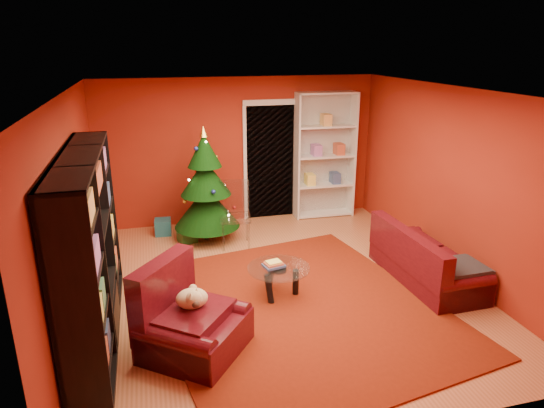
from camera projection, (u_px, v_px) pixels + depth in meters
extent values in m
cube|color=#AA6139|center=(279.00, 288.00, 6.61)|extent=(5.00, 5.50, 0.05)
cube|color=silver|center=(280.00, 89.00, 5.77)|extent=(5.00, 5.50, 0.05)
cube|color=maroon|center=(239.00, 151.00, 8.74)|extent=(5.00, 0.05, 2.60)
cube|color=maroon|center=(69.00, 212.00, 5.59)|extent=(0.05, 5.50, 2.60)
cube|color=maroon|center=(453.00, 181.00, 6.79)|extent=(0.05, 5.50, 2.60)
cube|color=maroon|center=(298.00, 307.00, 6.05)|extent=(3.88, 4.33, 0.02)
cube|color=#195868|center=(163.00, 227.00, 8.34)|extent=(0.29, 0.29, 0.27)
cube|color=#1F5C1F|center=(187.00, 234.00, 8.04)|extent=(0.34, 0.34, 0.27)
cube|color=#A82A15|center=(214.00, 228.00, 8.34)|extent=(0.27, 0.27, 0.24)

